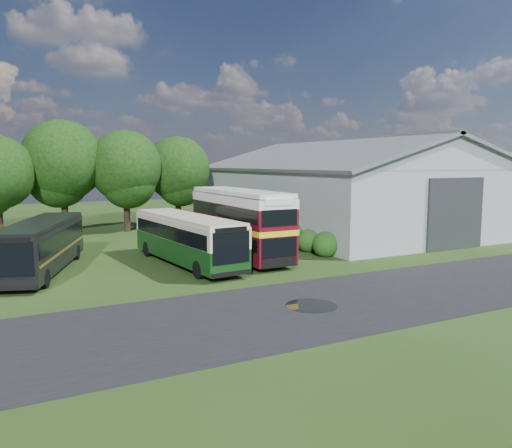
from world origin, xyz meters
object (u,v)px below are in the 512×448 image
storage_shed (347,183)px  bus_green_single (187,238)px  bus_maroon_double (240,224)px  bus_dark_single (42,245)px

storage_shed → bus_green_single: bearing=-155.5°
bus_maroon_double → bus_dark_single: bearing=174.6°
storage_shed → bus_maroon_double: (-14.47, -7.77, -2.01)m
bus_green_single → bus_dark_single: bearing=163.4°
bus_green_single → storage_shed: bearing=19.3°
storage_shed → bus_green_single: size_ratio=2.30×
bus_green_single → bus_dark_single: 7.96m
bus_green_single → bus_maroon_double: (3.73, 0.53, 0.60)m
bus_green_single → bus_maroon_double: bearing=2.8°
storage_shed → bus_green_single: 20.17m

